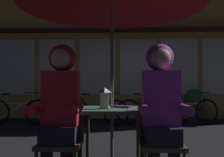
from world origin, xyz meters
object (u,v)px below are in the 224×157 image
Objects in this scene: chair_left at (62,137)px; chair_right at (160,138)px; person_right_hooded at (161,101)px; bicycle_second at (55,112)px; cafe_table at (112,117)px; potted_plant at (194,102)px; person_left_hooded at (60,101)px; bicycle_third at (96,112)px; lantern at (105,98)px; bicycle_nearest at (17,111)px; bicycle_fifth at (189,111)px; book at (122,107)px; bicycle_fourth at (149,112)px.

chair_left is 1.00× the size of chair_right.
chair_right is at bearing 0.00° from chair_left.
bicycle_second is at bearing 116.80° from person_right_hooded.
chair_right is at bearing -37.55° from cafe_table.
cafe_table is at bearing -115.81° from potted_plant.
person_left_hooded and person_right_hooded have the same top height.
person_left_hooded reaches higher than cafe_table.
person_right_hooded is (0.96, 0.00, 0.00)m from person_left_hooded.
chair_left reaches higher than bicycle_third.
potted_plant reaches higher than bicycle_third.
bicycle_nearest is (-2.48, 3.79, -0.51)m from lantern.
person_right_hooded is (0.96, -0.06, 0.36)m from chair_left.
bicycle_second is at bearing -173.08° from bicycle_third.
chair_left is 0.95× the size of potted_plant.
cafe_table is 0.45× the size of bicycle_second.
person_right_hooded reaches higher than cafe_table.
chair_left is at bearing 90.00° from person_left_hooded.
bicycle_fifth is (3.40, 0.27, 0.00)m from bicycle_second.
chair_left is at bearing -121.42° from book.
bicycle_fifth is at bearing 61.51° from person_left_hooded.
bicycle_fifth is (2.37, 0.14, 0.00)m from bicycle_third.
bicycle_second is at bearing -175.02° from bicycle_fourth.
bicycle_second is at bearing 105.12° from chair_left.
potted_plant reaches higher than cafe_table.
cafe_table is 0.62m from chair_right.
bicycle_third is at bearing 97.98° from cafe_table.
bicycle_nearest reaches higher than cafe_table.
person_right_hooded is at bearing -90.00° from chair_right.
bicycle_fourth is (0.81, 3.80, -0.29)m from cafe_table.
cafe_table is at bearing 138.43° from person_right_hooded.
bicycle_second is 2.37m from bicycle_fourth.
lantern is 0.66m from person_right_hooded.
bicycle_fourth is at bearing 72.98° from person_left_hooded.
lantern is 1.16× the size of book.
bicycle_fourth is (3.37, 0.08, 0.00)m from bicycle_nearest.
bicycle_second is (-1.07, 4.02, -0.50)m from person_left_hooded.
lantern reaches higher than chair_right.
chair_right reaches higher than bicycle_third.
bicycle_third is at bearing -176.52° from bicycle_fourth.
person_left_hooded is 0.85× the size of bicycle_fifth.
bicycle_nearest reaches higher than book.
bicycle_nearest is at bearing 116.97° from chair_left.
bicycle_nearest is at bearing -178.64° from bicycle_fourth.
chair_right is at bearing 90.00° from person_right_hooded.
lantern is 4.00m from bicycle_fourth.
bicycle_fourth is (1.29, 4.17, -0.14)m from chair_left.
book is at bearing 37.09° from chair_left.
bicycle_nearest and bicycle_fourth have the same top height.
bicycle_third is (1.03, 0.12, 0.00)m from bicycle_second.
bicycle_third is at bearing 6.92° from bicycle_second.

